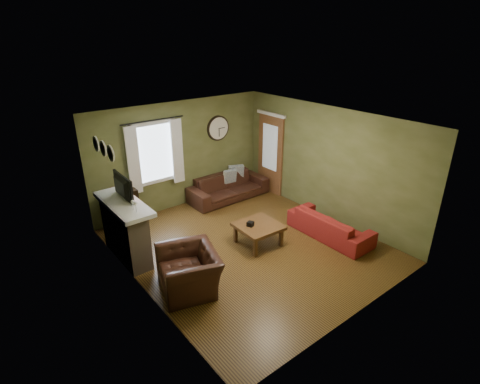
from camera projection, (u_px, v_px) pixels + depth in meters
floor at (248, 246)px, 7.73m from camera, size 4.60×5.20×0.00m
ceiling at (249, 121)px, 6.69m from camera, size 4.60×5.20×0.00m
wall_left at (137, 223)px, 5.91m from camera, size 0.00×5.20×2.60m
wall_right at (327, 163)px, 8.51m from camera, size 0.00×5.20×2.60m
wall_back at (181, 155)px, 9.08m from camera, size 4.60×0.00×2.60m
wall_front at (364, 244)px, 5.34m from camera, size 4.60×0.00×2.60m
fireplace at (126, 232)px, 7.15m from camera, size 0.40×1.40×1.10m
firebox at (136, 240)px, 7.36m from camera, size 0.04×0.60×0.55m
mantel at (123, 204)px, 6.93m from camera, size 0.58×1.60×0.08m
tv at (120, 191)px, 6.96m from camera, size 0.08×0.60×0.35m
tv_screen at (123, 187)px, 6.99m from camera, size 0.02×0.62×0.36m
medallion_left at (111, 153)px, 6.11m from camera, size 0.28×0.28×0.03m
medallion_mid at (103, 148)px, 6.36m from camera, size 0.28×0.28×0.03m
medallion_right at (96, 144)px, 6.62m from camera, size 0.28×0.28×0.03m
window_pane at (154, 153)px, 8.59m from camera, size 1.00×0.02×1.30m
curtain_rod at (153, 120)px, 8.21m from camera, size 0.03×0.03×1.50m
curtain_left at (133, 161)px, 8.23m from camera, size 0.28×0.04×1.55m
curtain_right at (177, 151)px, 8.85m from camera, size 0.28×0.04×1.55m
wall_clock at (218, 128)px, 9.47m from camera, size 0.64×0.06×0.64m
door at (270, 154)px, 9.93m from camera, size 0.05×0.90×2.10m
bookshelf at (122, 209)px, 8.32m from camera, size 0.72×0.31×0.85m
book at (120, 189)px, 8.03m from camera, size 0.23×0.25×0.02m
sofa_brown at (228, 187)px, 9.79m from camera, size 2.13×0.83×0.62m
pillow_left at (230, 176)px, 9.84m from camera, size 0.37×0.15×0.36m
pillow_right at (236, 173)px, 10.09m from camera, size 0.43×0.27×0.41m
sofa_red at (330, 225)px, 7.99m from camera, size 0.73×1.86×0.54m
armchair at (189, 271)px, 6.35m from camera, size 1.22×1.31×0.70m
coffee_table at (258, 234)px, 7.72m from camera, size 0.88×0.88×0.45m
tissue_box at (250, 228)px, 7.61m from camera, size 0.16×0.16×0.09m
wine_glass_a at (136, 207)px, 6.49m from camera, size 0.07×0.07×0.20m
wine_glass_b at (133, 205)px, 6.58m from camera, size 0.07×0.07×0.19m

